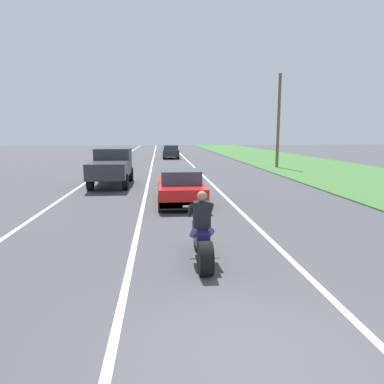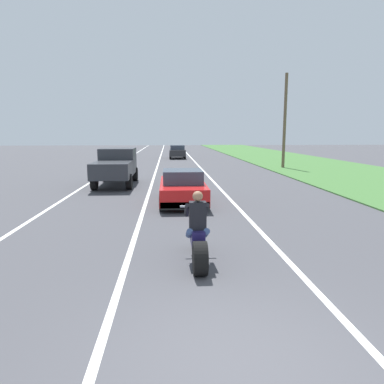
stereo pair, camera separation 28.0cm
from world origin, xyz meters
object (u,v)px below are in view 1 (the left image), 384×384
at_px(motorcycle_with_rider, 202,238).
at_px(distant_car_far_ahead, 171,152).
at_px(pickup_truck_left_lane_dark_grey, 112,165).
at_px(sports_car_red, 181,188).

distance_m(motorcycle_with_rider, distant_car_far_ahead, 32.62).
bearing_deg(distant_car_far_ahead, motorcycle_with_rider, -90.73).
distance_m(pickup_truck_left_lane_dark_grey, distant_car_far_ahead, 20.89).
relative_size(motorcycle_with_rider, sports_car_red, 0.51).
relative_size(motorcycle_with_rider, distant_car_far_ahead, 0.55).
relative_size(pickup_truck_left_lane_dark_grey, distant_car_far_ahead, 1.20).
bearing_deg(pickup_truck_left_lane_dark_grey, sports_car_red, -56.56).
relative_size(motorcycle_with_rider, pickup_truck_left_lane_dark_grey, 0.46).
xyz_separation_m(motorcycle_with_rider, pickup_truck_left_lane_dark_grey, (-3.48, 12.10, 0.51)).
distance_m(motorcycle_with_rider, pickup_truck_left_lane_dark_grey, 12.60).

